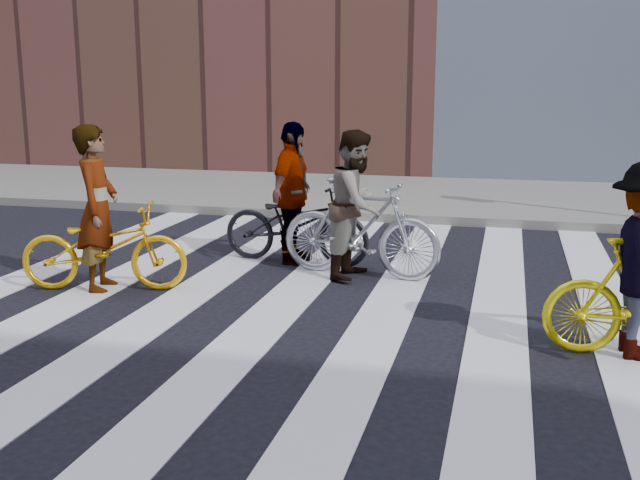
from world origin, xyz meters
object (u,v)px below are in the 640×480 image
at_px(bike_yellow_left, 104,247).
at_px(rider_rear, 292,193).
at_px(bike_dark_rear, 296,224).
at_px(rider_mid, 357,204).
at_px(rider_left, 98,208).
at_px(bike_silver_mid, 360,228).

xyz_separation_m(bike_yellow_left, rider_rear, (1.68, 1.73, 0.42)).
xyz_separation_m(bike_dark_rear, rider_mid, (0.88, -0.48, 0.36)).
relative_size(bike_yellow_left, rider_left, 1.00).
distance_m(bike_silver_mid, rider_left, 3.01).
relative_size(bike_silver_mid, rider_rear, 1.09).
relative_size(rider_left, rider_mid, 1.05).
height_order(bike_yellow_left, rider_rear, rider_rear).
relative_size(bike_yellow_left, bike_dark_rear, 0.95).
xyz_separation_m(bike_silver_mid, rider_left, (-2.71, -1.25, 0.33)).
bearing_deg(rider_rear, bike_silver_mid, -110.49).
relative_size(bike_yellow_left, rider_mid, 1.06).
bearing_deg(rider_mid, rider_rear, 71.88).
bearing_deg(rider_left, rider_mid, -78.35).
xyz_separation_m(bike_yellow_left, bike_dark_rear, (1.73, 1.73, 0.03)).
height_order(rider_mid, rider_rear, rider_rear).
bearing_deg(bike_silver_mid, bike_dark_rear, 71.88).
distance_m(bike_silver_mid, rider_rear, 1.13).
xyz_separation_m(bike_yellow_left, bike_silver_mid, (2.66, 1.25, 0.11)).
height_order(bike_dark_rear, rider_mid, rider_mid).
distance_m(bike_dark_rear, rider_rear, 0.39).
height_order(bike_dark_rear, rider_rear, rider_rear).
height_order(bike_yellow_left, rider_left, rider_left).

